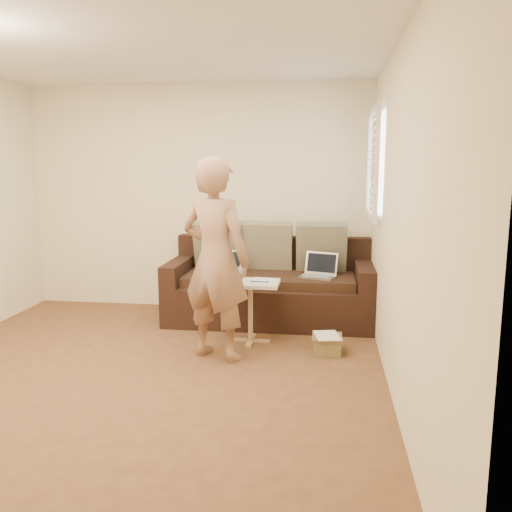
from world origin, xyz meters
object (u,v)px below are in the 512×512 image
object	(u,v)px
laptop_silver	(318,277)
striped_box	(327,344)
side_table	(250,312)
sofa	(270,282)
laptop_white	(224,275)
person	(216,259)
drinking_glass	(238,273)

from	to	relation	value
laptop_silver	striped_box	distance (m)	0.96
side_table	laptop_silver	bearing A→B (deg)	44.88
laptop_silver	striped_box	world-z (taller)	laptop_silver
sofa	laptop_white	bearing A→B (deg)	-167.14
laptop_silver	side_table	size ratio (longest dim) A/B	0.60
person	striped_box	world-z (taller)	person
person	laptop_white	bearing A→B (deg)	-62.72
laptop_silver	laptop_white	bearing A→B (deg)	-162.74
laptop_silver	side_table	distance (m)	0.91
sofa	drinking_glass	bearing A→B (deg)	-110.00
sofa	laptop_white	distance (m)	0.50
striped_box	side_table	bearing A→B (deg)	163.09
laptop_silver	side_table	xyz separation A→B (m)	(-0.62, -0.62, -0.22)
laptop_white	striped_box	world-z (taller)	laptop_white
sofa	striped_box	xyz separation A→B (m)	(0.63, -0.95, -0.34)
laptop_silver	drinking_glass	distance (m)	0.95
side_table	striped_box	xyz separation A→B (m)	(0.73, -0.22, -0.21)
person	side_table	bearing A→B (deg)	-98.12
laptop_silver	drinking_glass	world-z (taller)	drinking_glass
laptop_white	person	size ratio (longest dim) A/B	0.20
laptop_white	drinking_glass	distance (m)	0.62
laptop_silver	laptop_white	world-z (taller)	laptop_white
striped_box	person	bearing A→B (deg)	-166.90
laptop_silver	person	xyz separation A→B (m)	(-0.86, -1.07, 0.36)
laptop_white	side_table	size ratio (longest dim) A/B	0.59
laptop_silver	person	world-z (taller)	person
sofa	drinking_glass	size ratio (longest dim) A/B	18.33
drinking_glass	sofa	bearing A→B (deg)	70.00
side_table	sofa	bearing A→B (deg)	81.74
laptop_silver	drinking_glass	bearing A→B (deg)	-126.75
laptop_silver	striped_box	size ratio (longest dim) A/B	1.33
person	side_table	distance (m)	0.78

